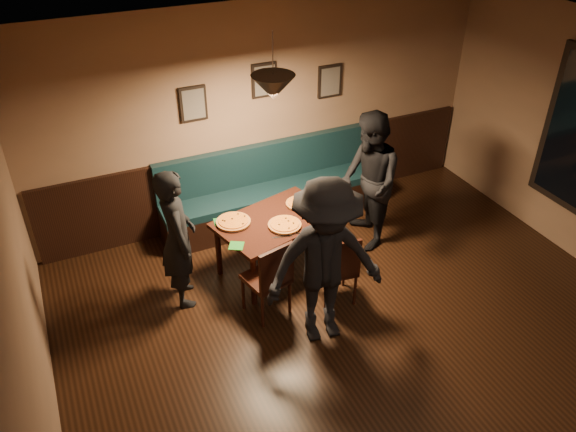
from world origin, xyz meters
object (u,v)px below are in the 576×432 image
(chair_near_right, at_px, (336,266))
(diner_left, at_px, (178,239))
(soda_glass, at_px, (336,214))
(diner_right, at_px, (369,182))
(booth_bench, at_px, (275,187))
(chair_near_left, at_px, (266,277))
(diner_front, at_px, (325,264))
(tabasco_bottle, at_px, (314,205))
(dining_table, at_px, (275,244))

(chair_near_right, height_order, diner_left, diner_left)
(soda_glass, bearing_deg, diner_right, 28.49)
(chair_near_right, bearing_deg, booth_bench, 97.51)
(chair_near_left, bearing_deg, soda_glass, 4.91)
(diner_front, relative_size, soda_glass, 11.59)
(soda_glass, height_order, tabasco_bottle, soda_glass)
(tabasco_bottle, bearing_deg, diner_right, 2.96)
(diner_front, bearing_deg, chair_near_left, 133.07)
(dining_table, relative_size, chair_near_right, 1.48)
(booth_bench, relative_size, diner_front, 1.65)
(booth_bench, height_order, soda_glass, booth_bench)
(diner_left, bearing_deg, diner_front, -128.50)
(diner_left, distance_m, tabasco_bottle, 1.63)
(diner_right, relative_size, tabasco_bottle, 13.14)
(diner_right, distance_m, tabasco_bottle, 0.75)
(diner_left, bearing_deg, chair_near_right, -108.45)
(soda_glass, relative_size, tabasco_bottle, 1.19)
(dining_table, height_order, tabasco_bottle, tabasco_bottle)
(dining_table, height_order, soda_glass, soda_glass)
(diner_front, bearing_deg, dining_table, 98.01)
(diner_left, xyz_separation_m, soda_glass, (1.74, -0.25, -0.03))
(tabasco_bottle, bearing_deg, soda_glass, -68.59)
(chair_near_left, bearing_deg, diner_left, 128.58)
(tabasco_bottle, bearing_deg, dining_table, 179.97)
(dining_table, height_order, chair_near_right, chair_near_right)
(chair_near_left, height_order, tabasco_bottle, chair_near_left)
(diner_right, distance_m, diner_front, 1.73)
(diner_left, distance_m, diner_front, 1.61)
(dining_table, distance_m, diner_right, 1.34)
(chair_near_right, bearing_deg, diner_left, 163.58)
(dining_table, bearing_deg, chair_near_left, -136.14)
(diner_front, distance_m, tabasco_bottle, 1.29)
(dining_table, xyz_separation_m, chair_near_left, (-0.38, -0.63, 0.12))
(booth_bench, relative_size, chair_near_left, 3.20)
(diner_front, distance_m, soda_glass, 1.08)
(booth_bench, height_order, dining_table, booth_bench)
(chair_near_right, height_order, tabasco_bottle, chair_near_right)
(booth_bench, height_order, chair_near_right, booth_bench)
(dining_table, relative_size, diner_left, 0.81)
(diner_left, xyz_separation_m, tabasco_bottle, (1.62, 0.05, -0.04))
(diner_front, relative_size, tabasco_bottle, 13.75)
(diner_left, distance_m, soda_glass, 1.76)
(chair_near_left, relative_size, diner_left, 0.59)
(booth_bench, xyz_separation_m, dining_table, (-0.41, -0.97, -0.15))
(chair_near_right, height_order, soda_glass, chair_near_right)
(soda_glass, bearing_deg, tabasco_bottle, 111.41)
(chair_near_right, bearing_deg, diner_front, -122.90)
(booth_bench, bearing_deg, diner_front, -100.56)
(chair_near_right, xyz_separation_m, diner_left, (-1.51, 0.70, 0.36))
(diner_right, height_order, diner_front, diner_front)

